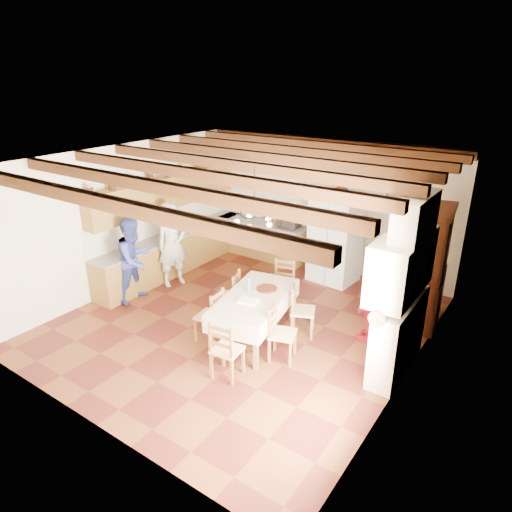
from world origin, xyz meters
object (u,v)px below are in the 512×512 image
at_px(chair_end_near, 227,349).
at_px(person_man, 172,244).
at_px(microwave, 289,222).
at_px(chair_left_near, 209,315).
at_px(chair_right_far, 303,310).
at_px(hutch, 431,267).
at_px(chair_end_far, 282,285).
at_px(chair_right_near, 283,333).
at_px(person_woman_blue, 135,260).
at_px(refrigerator, 335,239).
at_px(person_woman_red, 372,301).
at_px(dining_table, 255,300).
at_px(chair_left_far, 228,295).

xyz_separation_m(chair_end_near, person_man, (-2.97, 1.92, 0.44)).
height_order(person_man, microwave, person_man).
relative_size(chair_left_near, chair_end_near, 1.00).
xyz_separation_m(chair_right_far, microwave, (-1.90, 2.67, 0.56)).
bearing_deg(hutch, chair_end_far, -164.82).
xyz_separation_m(chair_right_near, chair_end_near, (-0.46, -0.85, 0.00)).
height_order(chair_end_far, microwave, microwave).
bearing_deg(chair_right_near, person_woman_blue, 69.79).
bearing_deg(chair_end_far, chair_end_near, -95.36).
relative_size(hutch, chair_left_near, 2.27).
height_order(chair_right_near, person_woman_blue, person_woman_blue).
xyz_separation_m(chair_left_near, person_woman_blue, (-2.19, 0.33, 0.39)).
height_order(refrigerator, person_woman_red, refrigerator).
bearing_deg(microwave, refrigerator, -12.30).
xyz_separation_m(refrigerator, dining_table, (-0.06, -2.98, -0.22)).
bearing_deg(microwave, chair_left_far, -81.26).
xyz_separation_m(chair_end_near, person_woman_red, (1.39, 2.21, 0.25)).
bearing_deg(chair_left_far, chair_end_near, 17.57).
xyz_separation_m(chair_right_near, person_woman_blue, (-3.52, 0.11, 0.39)).
distance_m(chair_left_near, person_woman_blue, 2.25).
distance_m(person_woman_blue, person_woman_red, 4.63).
bearing_deg(person_woman_red, chair_left_near, -48.37).
bearing_deg(dining_table, chair_left_far, 160.84).
bearing_deg(chair_left_near, refrigerator, 161.82).
xyz_separation_m(hutch, chair_end_near, (-1.99, -3.38, -0.61)).
distance_m(hutch, chair_left_near, 4.01).
relative_size(chair_left_near, person_woman_red, 0.65).
bearing_deg(refrigerator, chair_right_far, -71.88).
bearing_deg(person_woman_red, microwave, -119.62).
distance_m(refrigerator, chair_right_near, 3.34).
relative_size(chair_right_near, chair_end_near, 1.00).
bearing_deg(chair_end_near, person_woman_red, -128.99).
bearing_deg(refrigerator, person_woman_blue, -127.54).
bearing_deg(chair_left_near, dining_table, 121.54).
distance_m(person_man, microwave, 2.83).
distance_m(chair_left_near, chair_end_far, 1.76).
height_order(chair_end_near, chair_end_far, same).
xyz_separation_m(dining_table, chair_right_far, (0.63, 0.59, -0.25)).
xyz_separation_m(dining_table, person_man, (-2.69, 0.81, 0.18)).
bearing_deg(hutch, person_man, -171.26).
xyz_separation_m(chair_right_far, chair_end_near, (-0.35, -1.70, 0.00)).
relative_size(chair_end_far, person_woman_red, 0.65).
bearing_deg(refrigerator, chair_left_far, -102.77).
xyz_separation_m(person_man, microwave, (1.42, 2.45, 0.12)).
bearing_deg(microwave, chair_end_far, -62.36).
height_order(refrigerator, microwave, refrigerator).
height_order(chair_right_near, microwave, microwave).
bearing_deg(refrigerator, chair_left_near, -96.02).
distance_m(hutch, microwave, 3.68).
relative_size(person_woman_red, microwave, 2.90).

